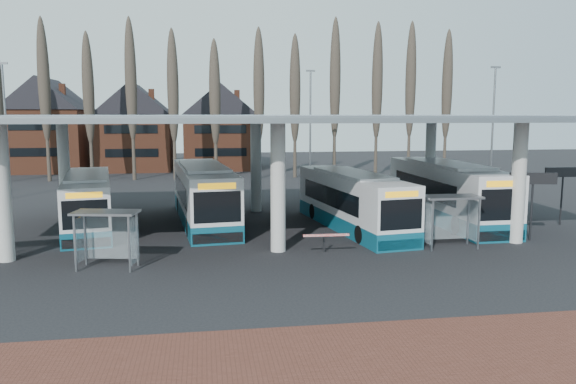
{
  "coord_description": "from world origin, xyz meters",
  "views": [
    {
      "loc": [
        -3.37,
        -23.01,
        6.41
      ],
      "look_at": [
        1.15,
        7.0,
        2.15
      ],
      "focal_mm": 35.0,
      "sensor_mm": 36.0,
      "label": 1
    }
  ],
  "objects": [
    {
      "name": "ground",
      "position": [
        0.0,
        0.0,
        0.0
      ],
      "size": [
        140.0,
        140.0,
        0.0
      ],
      "primitive_type": "plane",
      "color": "black",
      "rests_on": "ground"
    },
    {
      "name": "station_canopy",
      "position": [
        0.0,
        8.0,
        5.68
      ],
      "size": [
        32.0,
        16.0,
        6.34
      ],
      "color": "silver",
      "rests_on": "ground"
    },
    {
      "name": "poplar_row",
      "position": [
        0.0,
        33.0,
        8.78
      ],
      "size": [
        45.1,
        1.1,
        14.5
      ],
      "color": "#473D33",
      "rests_on": "ground"
    },
    {
      "name": "townhouse_row",
      "position": [
        -15.75,
        44.0,
        5.94
      ],
      "size": [
        36.8,
        10.3,
        12.25
      ],
      "color": "brown",
      "rests_on": "ground"
    },
    {
      "name": "lamp_post_a",
      "position": [
        -18.0,
        22.0,
        5.34
      ],
      "size": [
        0.8,
        0.16,
        10.17
      ],
      "color": "slate",
      "rests_on": "ground"
    },
    {
      "name": "lamp_post_b",
      "position": [
        6.0,
        26.0,
        5.34
      ],
      "size": [
        0.8,
        0.16,
        10.17
      ],
      "color": "slate",
      "rests_on": "ground"
    },
    {
      "name": "lamp_post_c",
      "position": [
        20.0,
        20.0,
        5.34
      ],
      "size": [
        0.8,
        0.16,
        10.17
      ],
      "color": "slate",
      "rests_on": "ground"
    },
    {
      "name": "bus_0",
      "position": [
        -9.88,
        9.58,
        1.44
      ],
      "size": [
        4.16,
        11.26,
        3.06
      ],
      "rotation": [
        0.0,
        0.0,
        0.17
      ],
      "color": "silver",
      "rests_on": "ground"
    },
    {
      "name": "bus_1",
      "position": [
        -3.43,
        10.26,
        1.62
      ],
      "size": [
        3.95,
        12.56,
        3.43
      ],
      "rotation": [
        0.0,
        0.0,
        0.11
      ],
      "color": "silver",
      "rests_on": "ground"
    },
    {
      "name": "bus_2",
      "position": [
        4.8,
        7.23,
        1.5
      ],
      "size": [
        4.08,
        11.68,
        3.18
      ],
      "rotation": [
        0.0,
        0.0,
        0.14
      ],
      "color": "silver",
      "rests_on": "ground"
    },
    {
      "name": "bus_3",
      "position": [
        11.11,
        8.8,
        1.65
      ],
      "size": [
        2.87,
        12.62,
        3.5
      ],
      "rotation": [
        0.0,
        0.0,
        0.01
      ],
      "color": "silver",
      "rests_on": "ground"
    },
    {
      "name": "shelter_1",
      "position": [
        -7.39,
        0.69,
        1.76
      ],
      "size": [
        2.81,
        1.79,
        2.42
      ],
      "rotation": [
        0.0,
        0.0,
        -0.2
      ],
      "color": "gray",
      "rests_on": "ground"
    },
    {
      "name": "shelter_2",
      "position": [
        8.27,
        2.08,
        1.83
      ],
      "size": [
        2.73,
        1.39,
        2.52
      ],
      "rotation": [
        0.0,
        0.0,
        0.01
      ],
      "color": "gray",
      "rests_on": "ground"
    },
    {
      "name": "info_sign_0",
      "position": [
        13.0,
        2.84,
        2.91
      ],
      "size": [
        2.3,
        0.62,
        3.47
      ],
      "rotation": [
        0.0,
        0.0,
        -0.22
      ],
      "color": "black",
      "rests_on": "ground"
    },
    {
      "name": "info_sign_1",
      "position": [
        17.06,
        6.33,
        2.81
      ],
      "size": [
        2.25,
        0.12,
        3.35
      ],
      "rotation": [
        0.0,
        0.0,
        -0.0
      ],
      "color": "black",
      "rests_on": "ground"
    },
    {
      "name": "barrier",
      "position": [
        2.07,
        1.56,
        0.83
      ],
      "size": [
        2.13,
        0.6,
        1.07
      ],
      "rotation": [
        0.0,
        0.0,
        -0.03
      ],
      "color": "black",
      "rests_on": "ground"
    }
  ]
}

